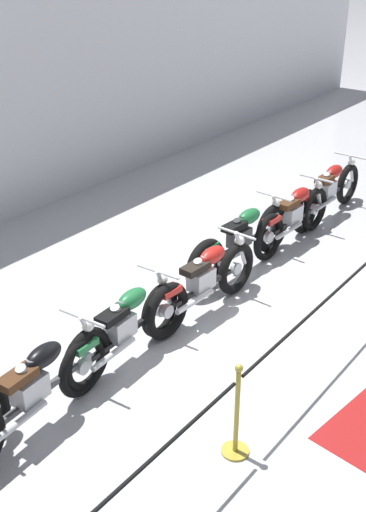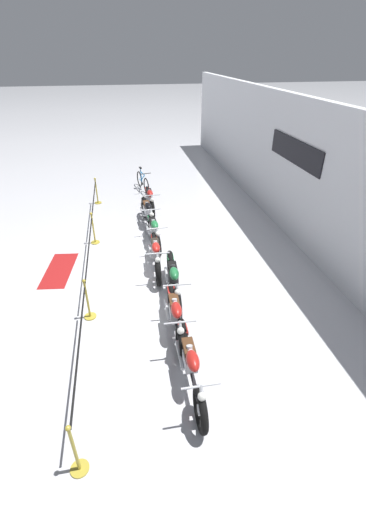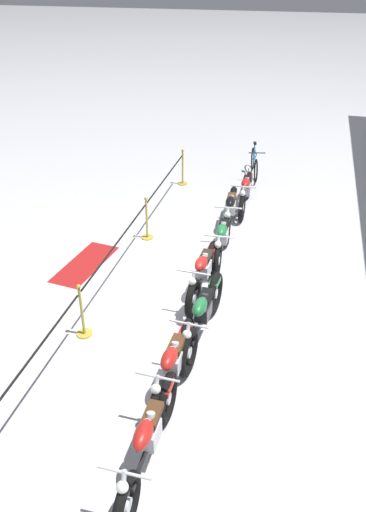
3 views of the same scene
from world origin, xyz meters
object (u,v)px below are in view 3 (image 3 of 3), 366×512
at_px(motorcycle_black_1, 230,211).
at_px(motorcycle_red_6, 148,441).
at_px(motorcycle_red_5, 173,367).
at_px(floor_banner, 85,264).
at_px(motorcycle_red_0, 246,192).
at_px(motorcycle_red_3, 203,273).
at_px(bicycle, 254,164).
at_px(motorcycle_green_4, 202,317).
at_px(stanchion_mid_left, 147,224).
at_px(stanchion_far_left, 140,218).
at_px(motorcycle_green_2, 222,239).
at_px(stanchion_mid_right, 83,318).

bearing_deg(motorcycle_black_1, motorcycle_red_6, 0.92).
relative_size(motorcycle_black_1, motorcycle_red_5, 1.07).
xyz_separation_m(motorcycle_red_6, floor_banner, (-4.42, -2.86, -0.47)).
xyz_separation_m(motorcycle_red_0, motorcycle_red_3, (4.07, -0.24, 0.00)).
bearing_deg(motorcycle_red_0, bicycle, -178.29).
bearing_deg(floor_banner, motorcycle_red_0, 148.25).
bearing_deg(motorcycle_red_6, motorcycle_green_4, 177.41).
relative_size(motorcycle_red_0, stanchion_mid_left, 2.07).
bearing_deg(bicycle, stanchion_far_left, -21.08).
xyz_separation_m(motorcycle_black_1, stanchion_mid_left, (0.93, -1.80, -0.12)).
bearing_deg(motorcycle_green_2, motorcycle_red_6, 0.52).
xyz_separation_m(bicycle, floor_banner, (6.01, -2.87, -0.37)).
height_order(motorcycle_red_6, floor_banner, motorcycle_red_6).
xyz_separation_m(bicycle, stanchion_mid_right, (8.19, -1.92, -0.01)).
height_order(motorcycle_red_0, motorcycle_green_2, motorcycle_red_0).
xyz_separation_m(motorcycle_black_1, stanchion_far_left, (1.35, -1.80, 0.26)).
bearing_deg(motorcycle_green_4, motorcycle_red_0, -179.64).
bearing_deg(stanchion_far_left, motorcycle_black_1, 126.95).
distance_m(motorcycle_green_2, stanchion_mid_left, 1.92).
bearing_deg(floor_banner, motorcycle_green_4, 66.44).
height_order(motorcycle_red_3, stanchion_mid_left, stanchion_mid_left).
bearing_deg(stanchion_mid_left, motorcycle_red_3, 42.63).
bearing_deg(motorcycle_green_2, motorcycle_black_1, -177.55).
xyz_separation_m(motorcycle_green_2, motorcycle_red_3, (1.44, -0.11, 0.00)).
bearing_deg(stanchion_mid_left, stanchion_far_left, 0.00).
bearing_deg(motorcycle_red_6, motorcycle_red_5, -177.89).
relative_size(motorcycle_green_2, stanchion_mid_right, 2.02).
bearing_deg(motorcycle_black_1, motorcycle_green_2, 2.45).
bearing_deg(stanchion_mid_left, stanchion_mid_right, 0.00).
relative_size(motorcycle_red_0, motorcycle_red_6, 0.91).
distance_m(stanchion_far_left, floor_banner, 1.58).
xyz_separation_m(motorcycle_green_4, motorcycle_red_6, (2.63, -0.12, -0.01)).
bearing_deg(motorcycle_green_4, stanchion_far_left, -144.24).
relative_size(motorcycle_red_5, motorcycle_red_6, 0.91).
relative_size(motorcycle_green_2, bicycle, 1.27).
relative_size(stanchion_far_left, stanchion_mid_right, 9.94).
xyz_separation_m(motorcycle_red_6, stanchion_mid_right, (-2.24, -1.91, -0.11)).
relative_size(motorcycle_green_4, stanchion_mid_left, 2.34).
xyz_separation_m(motorcycle_red_5, motorcycle_red_6, (1.35, 0.05, -0.01)).
relative_size(stanchion_far_left, stanchion_mid_left, 9.94).
relative_size(motorcycle_red_0, stanchion_mid_right, 2.07).
xyz_separation_m(motorcycle_green_2, motorcycle_red_6, (5.40, 0.05, 0.00)).
height_order(motorcycle_green_2, stanchion_far_left, stanchion_far_left).
xyz_separation_m(motorcycle_black_1, motorcycle_green_4, (4.17, 0.23, 0.00)).
xyz_separation_m(motorcycle_green_2, stanchion_mid_right, (3.16, -1.86, -0.11)).
height_order(motorcycle_red_6, bicycle, motorcycle_red_6).
distance_m(motorcycle_black_1, motorcycle_red_5, 5.45).
distance_m(motorcycle_black_1, stanchion_mid_right, 4.90).
relative_size(stanchion_mid_left, floor_banner, 0.59).
relative_size(motorcycle_red_3, stanchion_mid_right, 2.10).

